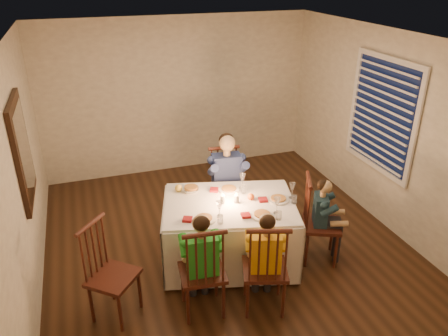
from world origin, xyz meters
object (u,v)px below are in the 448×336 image
object	(u,v)px
dining_table	(229,220)
serving_bowl	(191,190)
chair_adult	(227,223)
child_yellow	(263,305)
chair_extra	(118,314)
chair_near_left	(203,309)
chair_end	(318,257)
adult	(227,223)
child_green	(203,309)
chair_near_right	(263,305)
child_teal	(318,257)

from	to	relation	value
dining_table	serving_bowl	world-z (taller)	serving_bowl
chair_adult	serving_bowl	xyz separation A→B (m)	(-0.59, -0.38, 0.83)
child_yellow	chair_extra	bearing A→B (deg)	3.98
chair_adult	chair_near_left	world-z (taller)	same
chair_near_left	chair_extra	size ratio (longest dim) A/B	1.01
dining_table	chair_end	world-z (taller)	dining_table
dining_table	chair_end	size ratio (longest dim) A/B	1.62
chair_adult	adult	size ratio (longest dim) A/B	0.82
adult	child_green	bearing A→B (deg)	-111.56
chair_near_left	child_yellow	world-z (taller)	child_yellow
child_green	chair_near_left	bearing A→B (deg)	-0.00
chair_end	child_green	bearing A→B (deg)	127.92
chair_near_right	child_yellow	bearing A→B (deg)	17.98
chair_end	child_yellow	xyz separation A→B (m)	(-0.98, -0.56, 0.00)
chair_near_left	adult	size ratio (longest dim) A/B	0.82
dining_table	adult	bearing A→B (deg)	87.55
serving_bowl	chair_end	bearing A→B (deg)	-27.21
adult	serving_bowl	world-z (taller)	serving_bowl
chair_adult	chair_extra	world-z (taller)	chair_adult
chair_extra	child_green	world-z (taller)	child_green
dining_table	chair_near_left	distance (m)	1.07
chair_adult	serving_bowl	distance (m)	1.09
child_green	chair_extra	bearing A→B (deg)	-8.87
chair_near_left	child_yellow	size ratio (longest dim) A/B	0.95
dining_table	child_teal	xyz separation A→B (m)	(1.06, -0.32, -0.57)
child_green	adult	bearing A→B (deg)	-112.21
chair_adult	chair_near_left	size ratio (longest dim) A/B	1.00
adult	child_yellow	xyz separation A→B (m)	(-0.16, -1.66, 0.00)
child_teal	serving_bowl	world-z (taller)	serving_bowl
adult	child_teal	world-z (taller)	adult
chair_end	child_teal	xyz separation A→B (m)	(0.00, 0.00, 0.00)
chair_near_right	child_teal	size ratio (longest dim) A/B	1.01
dining_table	chair_adult	distance (m)	1.00
child_green	child_teal	size ratio (longest dim) A/B	1.08
child_teal	chair_end	bearing A→B (deg)	0.00
chair_near_right	chair_extra	size ratio (longest dim) A/B	1.01
child_teal	chair_extra	bearing A→B (deg)	118.10
chair_end	serving_bowl	size ratio (longest dim) A/B	5.37
dining_table	chair_adult	world-z (taller)	dining_table
chair_adult	chair_near_left	xyz separation A→B (m)	(-0.79, -1.51, 0.00)
adult	chair_adult	bearing A→B (deg)	5.93
chair_near_left	chair_extra	distance (m)	0.89
chair_near_left	child_teal	distance (m)	1.65
chair_near_left	dining_table	bearing A→B (deg)	-121.62
child_teal	chair_adult	bearing A→B (deg)	60.36
chair_near_right	chair_end	distance (m)	1.13
chair_end	child_teal	world-z (taller)	chair_end
chair_near_left	serving_bowl	size ratio (longest dim) A/B	5.37
child_yellow	chair_near_right	bearing A→B (deg)	-162.02
child_yellow	child_teal	size ratio (longest dim) A/B	1.06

